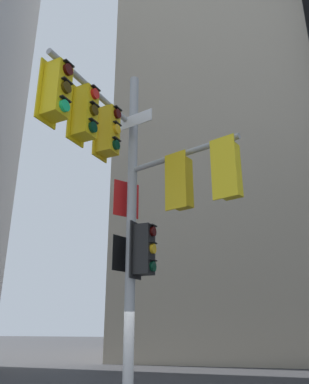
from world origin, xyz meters
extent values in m
cube|color=tan|center=(1.13, 22.75, 24.17)|extent=(14.32, 14.32, 48.33)
cylinder|color=#9EA0A3|center=(0.00, 0.00, 3.93)|extent=(0.21, 0.21, 7.85)
cylinder|color=#9EA0A3|center=(-0.36, -1.36, 6.54)|extent=(0.82, 2.75, 0.11)
cylinder|color=#9EA0A3|center=(1.15, -0.57, 5.46)|extent=(2.34, 1.24, 0.11)
cube|color=gold|center=(-0.43, -0.90, 5.94)|extent=(0.15, 0.47, 1.14)
cube|color=gold|center=(-0.25, -0.95, 5.94)|extent=(0.41, 0.41, 1.00)
cylinder|color=#360605|center=(-0.06, -1.00, 6.29)|extent=(0.11, 0.21, 0.20)
cube|color=black|center=(-0.05, -1.00, 6.41)|extent=(0.13, 0.23, 0.02)
cylinder|color=yellow|center=(-0.06, -1.00, 5.94)|extent=(0.11, 0.21, 0.20)
cube|color=black|center=(-0.05, -1.00, 6.06)|extent=(0.13, 0.23, 0.02)
cylinder|color=#06311C|center=(-0.06, -1.00, 5.59)|extent=(0.11, 0.21, 0.20)
cube|color=black|center=(-0.05, -1.00, 5.71)|extent=(0.13, 0.23, 0.02)
cube|color=yellow|center=(-0.63, -1.65, 5.94)|extent=(0.15, 0.47, 1.14)
cube|color=yellow|center=(-0.44, -1.70, 5.94)|extent=(0.41, 0.41, 1.00)
cylinder|color=red|center=(-0.25, -1.75, 6.29)|extent=(0.11, 0.21, 0.20)
cube|color=black|center=(-0.24, -1.75, 6.41)|extent=(0.13, 0.23, 0.02)
cylinder|color=#3C2C06|center=(-0.25, -1.75, 5.94)|extent=(0.11, 0.21, 0.20)
cube|color=black|center=(-0.24, -1.75, 6.06)|extent=(0.13, 0.23, 0.02)
cylinder|color=#06311C|center=(-0.25, -1.75, 5.59)|extent=(0.11, 0.21, 0.20)
cube|color=black|center=(-0.24, -1.75, 5.71)|extent=(0.13, 0.23, 0.02)
cube|color=yellow|center=(-0.82, -2.40, 5.94)|extent=(0.15, 0.47, 1.14)
cube|color=yellow|center=(-0.64, -2.45, 5.94)|extent=(0.41, 0.41, 1.00)
cylinder|color=#360605|center=(-0.45, -2.50, 6.29)|extent=(0.11, 0.21, 0.20)
cube|color=black|center=(-0.44, -2.50, 6.41)|extent=(0.13, 0.23, 0.02)
cylinder|color=#3C2C06|center=(-0.45, -2.50, 5.94)|extent=(0.11, 0.21, 0.20)
cube|color=black|center=(-0.44, -2.50, 6.06)|extent=(0.13, 0.23, 0.02)
cylinder|color=#19C672|center=(-0.45, -2.50, 5.59)|extent=(0.11, 0.21, 0.20)
cube|color=black|center=(-0.44, -2.50, 5.71)|extent=(0.13, 0.23, 0.02)
cube|color=gold|center=(1.06, -0.74, 4.86)|extent=(0.44, 0.24, 1.14)
cube|color=gold|center=(1.15, -0.57, 4.86)|extent=(0.46, 0.46, 1.00)
cylinder|color=red|center=(1.24, -0.39, 5.21)|extent=(0.21, 0.14, 0.20)
cube|color=black|center=(1.24, -0.38, 5.33)|extent=(0.23, 0.16, 0.02)
cylinder|color=#3C2C06|center=(1.24, -0.39, 4.86)|extent=(0.21, 0.14, 0.20)
cube|color=black|center=(1.24, -0.38, 4.98)|extent=(0.23, 0.16, 0.02)
cylinder|color=#06311C|center=(1.24, -0.39, 4.51)|extent=(0.21, 0.14, 0.20)
cube|color=black|center=(1.24, -0.38, 4.63)|extent=(0.23, 0.16, 0.02)
cube|color=yellow|center=(1.98, -1.19, 4.86)|extent=(0.44, 0.24, 1.14)
cube|color=yellow|center=(2.06, -1.02, 4.86)|extent=(0.46, 0.46, 1.00)
cylinder|color=red|center=(2.15, -0.84, 5.21)|extent=(0.21, 0.14, 0.20)
cube|color=black|center=(2.16, -0.84, 5.33)|extent=(0.23, 0.16, 0.02)
cylinder|color=#3C2C06|center=(2.15, -0.84, 4.86)|extent=(0.21, 0.14, 0.20)
cube|color=black|center=(2.16, -0.84, 4.98)|extent=(0.23, 0.16, 0.02)
cylinder|color=#06311C|center=(2.15, -0.84, 4.51)|extent=(0.21, 0.14, 0.20)
cube|color=black|center=(2.16, -0.84, 4.63)|extent=(0.23, 0.16, 0.02)
cube|color=black|center=(0.11, -0.02, 3.69)|extent=(0.13, 0.48, 1.14)
cube|color=black|center=(0.30, -0.07, 3.69)|extent=(0.41, 0.41, 1.00)
cylinder|color=#360605|center=(0.49, -0.11, 4.04)|extent=(0.10, 0.21, 0.20)
cube|color=black|center=(0.50, -0.11, 4.16)|extent=(0.12, 0.23, 0.02)
cylinder|color=yellow|center=(0.49, -0.11, 3.69)|extent=(0.10, 0.21, 0.20)
cube|color=black|center=(0.50, -0.11, 3.81)|extent=(0.12, 0.23, 0.02)
cylinder|color=#06311C|center=(0.49, -0.11, 3.34)|extent=(0.10, 0.21, 0.20)
cube|color=black|center=(0.50, -0.11, 3.46)|extent=(0.12, 0.23, 0.02)
cube|color=white|center=(-0.13, -0.32, 6.45)|extent=(1.41, 0.58, 0.28)
cube|color=#19479E|center=(-0.13, -0.32, 6.45)|extent=(1.37, 0.56, 0.24)
cube|color=red|center=(-0.17, 0.14, 4.85)|extent=(0.43, 0.49, 0.80)
cube|color=white|center=(-0.17, 0.14, 4.85)|extent=(0.40, 0.46, 0.76)
cube|color=black|center=(-0.20, 0.09, 3.64)|extent=(0.26, 0.55, 0.72)
cube|color=white|center=(-0.20, 0.09, 3.64)|extent=(0.24, 0.52, 0.68)
camera|label=1|loc=(2.05, -7.21, 2.29)|focal=34.56mm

